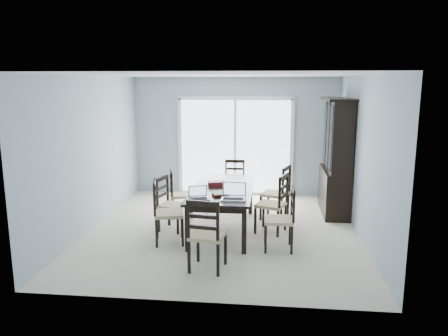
{
  "coord_description": "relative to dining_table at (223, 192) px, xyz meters",
  "views": [
    {
      "loc": [
        0.77,
        -7.07,
        2.49
      ],
      "look_at": [
        0.02,
        0.0,
        1.08
      ],
      "focal_mm": 35.0,
      "sensor_mm": 36.0,
      "label": 1
    }
  ],
  "objects": [
    {
      "name": "balcony",
      "position": [
        0.0,
        3.5,
        -0.72
      ],
      "size": [
        4.5,
        2.0,
        0.1
      ],
      "primitive_type": "cube",
      "color": "gray",
      "rests_on": "ground"
    },
    {
      "name": "back_wall",
      "position": [
        0.0,
        2.5,
        0.63
      ],
      "size": [
        4.5,
        0.02,
        2.6
      ],
      "primitive_type": "cube",
      "color": "#93A3AF",
      "rests_on": "floor"
    },
    {
      "name": "chair_left_near",
      "position": [
        -0.87,
        -0.69,
        -0.06
      ],
      "size": [
        0.54,
        0.53,
        1.16
      ],
      "rotation": [
        0.0,
        0.0,
        -1.34
      ],
      "color": "black",
      "rests_on": "floor"
    },
    {
      "name": "chair_right_near",
      "position": [
        1.02,
        -0.76,
        -0.08
      ],
      "size": [
        0.45,
        0.43,
        1.12
      ],
      "rotation": [
        0.0,
        0.0,
        1.6
      ],
      "color": "black",
      "rests_on": "floor"
    },
    {
      "name": "chair_right_mid",
      "position": [
        0.9,
        -0.03,
        -0.06
      ],
      "size": [
        0.57,
        0.56,
        1.16
      ],
      "rotation": [
        0.0,
        0.0,
        1.23
      ],
      "color": "black",
      "rests_on": "floor"
    },
    {
      "name": "ceiling",
      "position": [
        0.0,
        0.0,
        1.93
      ],
      "size": [
        5.0,
        5.0,
        0.0
      ],
      "primitive_type": "plane",
      "rotation": [
        3.14,
        0.0,
        0.0
      ],
      "color": "white",
      "rests_on": "back_wall"
    },
    {
      "name": "chair_left_far",
      "position": [
        -0.94,
        0.66,
        -0.14
      ],
      "size": [
        0.48,
        0.48,
        1.01
      ],
      "rotation": [
        0.0,
        0.0,
        -1.28
      ],
      "color": "black",
      "rests_on": "floor"
    },
    {
      "name": "sliding_door",
      "position": [
        0.0,
        2.48,
        0.41
      ],
      "size": [
        2.52,
        0.05,
        2.18
      ],
      "color": "silver",
      "rests_on": "floor"
    },
    {
      "name": "cell_phone",
      "position": [
        -0.02,
        -0.94,
        0.08
      ],
      "size": [
        0.11,
        0.06,
        0.01
      ],
      "primitive_type": "cube",
      "rotation": [
        0.0,
        0.0,
        -0.16
      ],
      "color": "black",
      "rests_on": "dining_table"
    },
    {
      "name": "railing",
      "position": [
        0.0,
        4.5,
        -0.12
      ],
      "size": [
        4.5,
        0.06,
        1.1
      ],
      "primitive_type": "cube",
      "color": "#99999E",
      "rests_on": "balcony"
    },
    {
      "name": "laptop_dark",
      "position": [
        -0.27,
        -0.8,
        0.13
      ],
      "size": [
        0.34,
        0.29,
        0.2
      ],
      "rotation": [
        0.0,
        0.0,
        0.35
      ],
      "color": "black",
      "rests_on": "dining_table"
    },
    {
      "name": "china_hutch",
      "position": [
        2.02,
        1.25,
        0.4
      ],
      "size": [
        0.5,
        1.38,
        2.2
      ],
      "color": "black",
      "rests_on": "floor"
    },
    {
      "name": "game_box",
      "position": [
        -0.11,
        0.1,
        0.11
      ],
      "size": [
        0.33,
        0.24,
        0.08
      ],
      "primitive_type": "cube",
      "rotation": [
        0.0,
        0.0,
        0.31
      ],
      "color": "#521016",
      "rests_on": "dining_table"
    },
    {
      "name": "laptop_silver",
      "position": [
        0.24,
        -0.76,
        0.14
      ],
      "size": [
        0.37,
        0.26,
        0.25
      ],
      "rotation": [
        0.0,
        0.0,
        -0.02
      ],
      "color": "silver",
      "rests_on": "dining_table"
    },
    {
      "name": "wall_left",
      "position": [
        -2.25,
        0.0,
        0.63
      ],
      "size": [
        0.02,
        5.0,
        2.6
      ],
      "primitive_type": "cube",
      "color": "#93A3AF",
      "rests_on": "floor"
    },
    {
      "name": "wall_right",
      "position": [
        2.25,
        0.0,
        0.63
      ],
      "size": [
        0.02,
        5.0,
        2.6
      ],
      "primitive_type": "cube",
      "color": "#93A3AF",
      "rests_on": "floor"
    },
    {
      "name": "chair_left_mid",
      "position": [
        -0.94,
        -0.05,
        -0.11
      ],
      "size": [
        0.5,
        0.49,
        1.06
      ],
      "rotation": [
        0.0,
        0.0,
        -1.84
      ],
      "color": "black",
      "rests_on": "floor"
    },
    {
      "name": "dining_table",
      "position": [
        0.0,
        0.0,
        0.0
      ],
      "size": [
        1.0,
        2.2,
        0.75
      ],
      "color": "black",
      "rests_on": "floor"
    },
    {
      "name": "floor",
      "position": [
        0.0,
        0.0,
        -0.67
      ],
      "size": [
        5.0,
        5.0,
        0.0
      ],
      "primitive_type": "plane",
      "color": "beige",
      "rests_on": "ground"
    },
    {
      "name": "hot_tub",
      "position": [
        -0.49,
        3.67,
        -0.15
      ],
      "size": [
        2.42,
        2.26,
        1.05
      ],
      "rotation": [
        0.0,
        0.0,
        0.26
      ],
      "color": "brown",
      "rests_on": "balcony"
    },
    {
      "name": "chair_end_far",
      "position": [
        0.06,
        1.57,
        -0.1
      ],
      "size": [
        0.41,
        0.43,
        1.08
      ],
      "rotation": [
        0.0,
        0.0,
        3.17
      ],
      "color": "black",
      "rests_on": "floor"
    },
    {
      "name": "book_stack",
      "position": [
        0.01,
        -0.52,
        0.1
      ],
      "size": [
        0.32,
        0.29,
        0.04
      ],
      "rotation": [
        0.0,
        0.0,
        0.29
      ],
      "color": "maroon",
      "rests_on": "dining_table"
    },
    {
      "name": "chair_right_far",
      "position": [
        0.97,
        0.7,
        -0.06
      ],
      "size": [
        0.57,
        0.56,
        1.16
      ],
      "rotation": [
        0.0,
        0.0,
        1.23
      ],
      "color": "black",
      "rests_on": "floor"
    },
    {
      "name": "chair_end_near",
      "position": [
        -0.05,
        -1.68,
        -0.06
      ],
      "size": [
        0.5,
        0.51,
        1.17
      ],
      "rotation": [
        0.0,
        0.0,
        -0.14
      ],
      "color": "black",
      "rests_on": "floor"
    }
  ]
}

